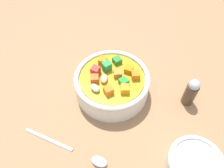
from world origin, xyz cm
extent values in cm
cube|color=#9E754F|center=(0.00, 0.00, -1.00)|extent=(140.00, 140.00, 2.00)
cylinder|color=white|center=(0.00, 0.00, 2.38)|extent=(16.70, 16.70, 4.77)
torus|color=white|center=(0.00, 0.00, 5.10)|extent=(16.81, 16.81, 1.11)
cylinder|color=#AE961D|center=(0.00, 0.00, 4.97)|extent=(14.26, 14.26, 0.40)
cube|color=orange|center=(4.83, 0.13, 5.90)|extent=(2.41, 2.41, 1.46)
cube|color=orange|center=(0.15, -4.13, 5.81)|extent=(2.41, 2.41, 1.29)
cube|color=orange|center=(-3.27, 2.41, 5.97)|extent=(1.79, 1.79, 1.60)
cube|color=orange|center=(-4.43, -0.76, 5.94)|extent=(2.28, 2.28, 1.55)
cube|color=green|center=(-2.49, -1.55, 5.77)|extent=(1.97, 1.97, 1.21)
ellipsoid|color=beige|center=(-0.17, 1.87, 5.78)|extent=(2.84, 2.60, 1.22)
cube|color=green|center=(2.68, -0.08, 6.18)|extent=(1.95, 1.95, 2.03)
ellipsoid|color=beige|center=(-1.37, 4.60, 5.76)|extent=(2.66, 2.01, 1.19)
cube|color=#D75E23|center=(0.86, 3.73, 5.88)|extent=(2.22, 2.22, 1.42)
cube|color=orange|center=(-2.18, -4.57, 5.96)|extent=(2.21, 2.21, 1.60)
cube|color=orange|center=(-0.29, -1.37, 5.85)|extent=(2.21, 2.21, 1.37)
cube|color=red|center=(2.65, 2.73, 6.10)|extent=(2.40, 2.40, 1.88)
cube|color=#298231|center=(3.52, -3.02, 5.82)|extent=(1.87, 1.87, 1.30)
cylinder|color=silver|center=(-5.25, 16.88, 0.37)|extent=(8.94, 7.74, 0.74)
ellipsoid|color=silver|center=(-13.95, 9.50, 0.54)|extent=(3.70, 3.57, 1.08)
cylinder|color=white|center=(-22.53, -5.58, 1.74)|extent=(9.99, 9.99, 3.47)
torus|color=white|center=(-22.53, -5.58, 3.67)|extent=(10.09, 10.09, 0.80)
cylinder|color=#4C3828|center=(-10.01, -14.11, 2.81)|extent=(2.65, 2.65, 5.61)
sphere|color=silver|center=(-10.01, -14.11, 6.21)|extent=(2.38, 2.38, 2.38)
camera|label=1|loc=(-27.27, 13.29, 42.57)|focal=35.37mm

